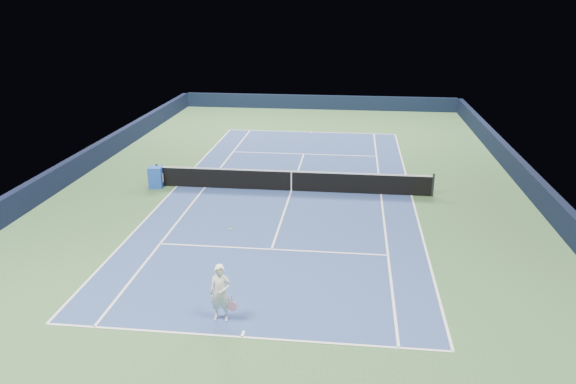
# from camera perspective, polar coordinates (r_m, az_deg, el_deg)

# --- Properties ---
(ground) EXTENTS (40.00, 40.00, 0.00)m
(ground) POSITION_cam_1_polar(r_m,az_deg,el_deg) (26.04, 0.34, 0.12)
(ground) COLOR #355A31
(ground) RESTS_ON ground
(wall_far) EXTENTS (22.00, 0.35, 1.10)m
(wall_far) POSITION_cam_1_polar(r_m,az_deg,el_deg) (45.06, 3.18, 9.09)
(wall_far) COLOR black
(wall_far) RESTS_ON ground
(wall_right) EXTENTS (0.35, 40.00, 1.10)m
(wall_right) POSITION_cam_1_polar(r_m,az_deg,el_deg) (26.97, 23.86, 0.33)
(wall_right) COLOR black
(wall_right) RESTS_ON ground
(wall_left) EXTENTS (0.35, 40.00, 1.10)m
(wall_left) POSITION_cam_1_polar(r_m,az_deg,el_deg) (29.06, -21.39, 1.96)
(wall_left) COLOR black
(wall_left) RESTS_ON ground
(court_surface) EXTENTS (10.97, 23.77, 0.01)m
(court_surface) POSITION_cam_1_polar(r_m,az_deg,el_deg) (26.03, 0.34, 0.13)
(court_surface) COLOR navy
(court_surface) RESTS_ON ground
(baseline_far) EXTENTS (10.97, 0.08, 0.00)m
(baseline_far) POSITION_cam_1_polar(r_m,az_deg,el_deg) (37.41, 2.38, 6.12)
(baseline_far) COLOR white
(baseline_far) RESTS_ON ground
(baseline_near) EXTENTS (10.97, 0.08, 0.00)m
(baseline_near) POSITION_cam_1_polar(r_m,az_deg,el_deg) (15.44, -4.72, -14.48)
(baseline_near) COLOR white
(baseline_near) RESTS_ON ground
(sideline_doubles_right) EXTENTS (0.08, 23.77, 0.00)m
(sideline_doubles_right) POSITION_cam_1_polar(r_m,az_deg,el_deg) (26.04, 12.43, -0.33)
(sideline_doubles_right) COLOR white
(sideline_doubles_right) RESTS_ON ground
(sideline_doubles_left) EXTENTS (0.08, 23.77, 0.00)m
(sideline_doubles_left) POSITION_cam_1_polar(r_m,az_deg,el_deg) (27.16, -11.24, 0.58)
(sideline_doubles_left) COLOR white
(sideline_doubles_left) RESTS_ON ground
(sideline_singles_right) EXTENTS (0.08, 23.77, 0.00)m
(sideline_singles_right) POSITION_cam_1_polar(r_m,az_deg,el_deg) (25.93, 9.42, -0.21)
(sideline_singles_right) COLOR white
(sideline_singles_right) RESTS_ON ground
(sideline_singles_left) EXTENTS (0.08, 23.77, 0.00)m
(sideline_singles_left) POSITION_cam_1_polar(r_m,az_deg,el_deg) (26.78, -8.44, 0.48)
(sideline_singles_left) COLOR white
(sideline_singles_left) RESTS_ON ground
(service_line_far) EXTENTS (8.23, 0.08, 0.00)m
(service_line_far) POSITION_cam_1_polar(r_m,az_deg,el_deg) (32.11, 1.61, 3.88)
(service_line_far) COLOR white
(service_line_far) RESTS_ON ground
(service_line_near) EXTENTS (8.23, 0.08, 0.00)m
(service_line_near) POSITION_cam_1_polar(r_m,az_deg,el_deg) (20.15, -1.69, -5.84)
(service_line_near) COLOR white
(service_line_near) RESTS_ON ground
(center_service_line) EXTENTS (0.08, 12.80, 0.00)m
(center_service_line) POSITION_cam_1_polar(r_m,az_deg,el_deg) (26.03, 0.34, 0.14)
(center_service_line) COLOR white
(center_service_line) RESTS_ON ground
(center_mark_far) EXTENTS (0.08, 0.30, 0.00)m
(center_mark_far) POSITION_cam_1_polar(r_m,az_deg,el_deg) (37.26, 2.36, 6.06)
(center_mark_far) COLOR white
(center_mark_far) RESTS_ON ground
(center_mark_near) EXTENTS (0.08, 0.30, 0.00)m
(center_mark_near) POSITION_cam_1_polar(r_m,az_deg,el_deg) (15.56, -4.61, -14.17)
(center_mark_near) COLOR white
(center_mark_near) RESTS_ON ground
(tennis_net) EXTENTS (12.90, 0.10, 1.07)m
(tennis_net) POSITION_cam_1_polar(r_m,az_deg,el_deg) (25.87, 0.35, 1.18)
(tennis_net) COLOR black
(tennis_net) RESTS_ON ground
(sponsor_cube) EXTENTS (0.68, 0.63, 1.00)m
(sponsor_cube) POSITION_cam_1_polar(r_m,az_deg,el_deg) (27.08, -13.29, 1.47)
(sponsor_cube) COLOR #1D47B3
(sponsor_cube) RESTS_ON ground
(tennis_player) EXTENTS (0.77, 1.24, 2.35)m
(tennis_player) POSITION_cam_1_polar(r_m,az_deg,el_deg) (15.82, -6.85, -10.13)
(tennis_player) COLOR white
(tennis_player) RESTS_ON ground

